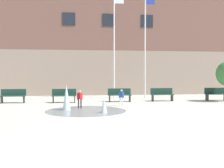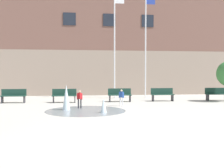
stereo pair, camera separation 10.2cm
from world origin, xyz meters
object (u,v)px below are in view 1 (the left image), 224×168
Objects in this scene: park_bench_center at (64,95)px; child_running at (121,96)px; park_bench_far_left at (13,96)px; park_bench_near_trashcan at (162,94)px; park_bench_far_right at (216,94)px; child_in_fountain at (80,98)px; park_bench_under_right_flagpole at (120,95)px; flagpole_right at (145,43)px; flagpole_left at (114,42)px.

park_bench_center is 4.21m from child_running.
park_bench_center is (3.30, -0.20, 0.00)m from park_bench_far_left.
park_bench_center and park_bench_near_trashcan have the same top height.
child_in_fountain is (-9.75, -3.18, 0.10)m from park_bench_far_right.
park_bench_under_right_flagpole is at bearing 179.93° from park_bench_far_right.
park_bench_near_trashcan is at bearing -76.52° from flagpole_right.
child_in_fountain is at bearing -71.56° from park_bench_center.
flagpole_left is at bearing 34.80° from park_bench_center.
park_bench_far_right is (3.99, -0.06, 0.00)m from park_bench_near_trashcan.
park_bench_under_right_flagpole is 1.00× the size of park_bench_near_trashcan.
flagpole_left is (7.04, 2.40, 3.87)m from park_bench_far_left.
park_bench_under_right_flagpole is at bearing -134.62° from flagpole_right.
park_bench_far_left is 1.62× the size of child_in_fountain.
park_bench_far_left is 8.39m from flagpole_left.
child_in_fountain is at bearing -150.66° from park_bench_near_trashcan.
child_in_fountain is (-2.45, -0.69, 0.00)m from child_running.
child_in_fountain is at bearing -161.93° from park_bench_far_right.
flagpole_right reaches higher than flagpole_left.
park_bench_center is 3.75m from park_bench_under_right_flagpole.
child_running is (3.48, -2.38, 0.10)m from park_bench_center.
child_running is at bearing 65.72° from child_in_fountain.
park_bench_near_trashcan is at bearing -110.79° from child_running.
park_bench_far_left is 5.42m from child_in_fountain.
child_in_fountain is (4.32, -3.27, 0.10)m from park_bench_far_left.
park_bench_center is 1.62× the size of child_running.
park_bench_near_trashcan is at bearing 0.97° from park_bench_under_right_flagpole.
child_running is (-0.28, -2.49, 0.10)m from park_bench_under_right_flagpole.
child_in_fountain is 0.12× the size of flagpole_right.
child_running reaches higher than park_bench_under_right_flagpole.
child_in_fountain is 7.33m from flagpole_left.
park_bench_under_right_flagpole is 4.20m from child_in_fountain.
park_bench_far_right is 8.41m from flagpole_left.
child_in_fountain reaches higher than park_bench_far_right.
park_bench_far_right is at bearing 0.57° from park_bench_center.
park_bench_near_trashcan is 5.50m from flagpole_left.
park_bench_under_right_flagpole is at bearing -89.72° from flagpole_left.
flagpole_left reaches higher than child_running.
park_bench_center is 0.19× the size of flagpole_right.
child_running is at bearing -93.05° from flagpole_left.
flagpole_left reaches higher than park_bench_under_right_flagpole.
park_bench_near_trashcan is 4.18m from child_running.
child_running is at bearing -96.35° from park_bench_under_right_flagpole.
park_bench_under_right_flagpole is at bearing -64.67° from child_running.
flagpole_left is 1.00× the size of flagpole_right.
park_bench_center is at bearing -157.26° from flagpole_right.
park_bench_far_right is at bearing -0.07° from park_bench_under_right_flagpole.
child_in_fountain is at bearing -37.09° from park_bench_far_left.
flagpole_left is at bearing 141.39° from park_bench_near_trashcan.
child_in_fountain is 0.12× the size of flagpole_left.
flagpole_left reaches higher than park_bench_far_right.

